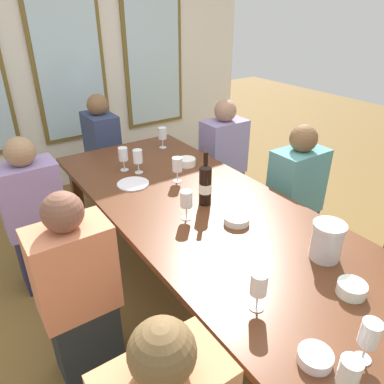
% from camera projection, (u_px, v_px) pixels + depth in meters
% --- Properties ---
extents(ground_plane, '(12.00, 12.00, 0.00)m').
position_uv_depth(ground_plane, '(206.00, 303.00, 2.51)').
color(ground_plane, brown).
extents(back_wall_with_windows, '(4.23, 0.10, 2.90)m').
position_uv_depth(back_wall_with_windows, '(65.00, 45.00, 3.57)').
color(back_wall_with_windows, silver).
rests_on(back_wall_with_windows, ground).
extents(dining_table, '(1.03, 2.65, 0.74)m').
position_uv_depth(dining_table, '(208.00, 219.00, 2.19)').
color(dining_table, '#582E19').
rests_on(dining_table, ground).
extents(white_plate_0, '(0.21, 0.21, 0.01)m').
position_uv_depth(white_plate_0, '(133.00, 184.00, 2.46)').
color(white_plate_0, white).
rests_on(white_plate_0, dining_table).
extents(metal_pitcher, '(0.16, 0.16, 0.19)m').
position_uv_depth(metal_pitcher, '(327.00, 241.00, 1.73)').
color(metal_pitcher, silver).
rests_on(metal_pitcher, dining_table).
extents(wine_bottle_1, '(0.08, 0.08, 0.34)m').
position_uv_depth(wine_bottle_1, '(205.00, 184.00, 2.18)').
color(wine_bottle_1, black).
rests_on(wine_bottle_1, dining_table).
extents(tasting_bowl_0, '(0.12, 0.12, 0.05)m').
position_uv_depth(tasting_bowl_0, '(352.00, 289.00, 1.54)').
color(tasting_bowl_0, white).
rests_on(tasting_bowl_0, dining_table).
extents(tasting_bowl_1, '(0.12, 0.12, 0.04)m').
position_uv_depth(tasting_bowl_1, '(315.00, 357.00, 1.25)').
color(tasting_bowl_1, white).
rests_on(tasting_bowl_1, dining_table).
extents(tasting_bowl_2, '(0.14, 0.14, 0.04)m').
position_uv_depth(tasting_bowl_2, '(237.00, 220.00, 2.04)').
color(tasting_bowl_2, white).
rests_on(tasting_bowl_2, dining_table).
extents(tasting_bowl_3, '(0.14, 0.14, 0.05)m').
position_uv_depth(tasting_bowl_3, '(187.00, 162.00, 2.74)').
color(tasting_bowl_3, white).
rests_on(tasting_bowl_3, dining_table).
extents(wine_glass_0, '(0.07, 0.07, 0.17)m').
position_uv_depth(wine_glass_0, '(370.00, 335.00, 1.21)').
color(wine_glass_0, white).
rests_on(wine_glass_0, dining_table).
extents(wine_glass_1, '(0.07, 0.07, 0.17)m').
position_uv_depth(wine_glass_1, '(138.00, 157.00, 2.58)').
color(wine_glass_1, white).
rests_on(wine_glass_1, dining_table).
extents(wine_glass_2, '(0.07, 0.07, 0.17)m').
position_uv_depth(wine_glass_2, '(259.00, 286.00, 1.43)').
color(wine_glass_2, white).
rests_on(wine_glass_2, dining_table).
extents(wine_glass_3, '(0.07, 0.07, 0.17)m').
position_uv_depth(wine_glass_3, '(187.00, 200.00, 2.03)').
color(wine_glass_3, white).
rests_on(wine_glass_3, dining_table).
extents(wine_glass_4, '(0.07, 0.07, 0.17)m').
position_uv_depth(wine_glass_4, '(162.00, 134.00, 3.03)').
color(wine_glass_4, white).
rests_on(wine_glass_4, dining_table).
extents(wine_glass_5, '(0.07, 0.07, 0.17)m').
position_uv_depth(wine_glass_5, '(177.00, 166.00, 2.46)').
color(wine_glass_5, white).
rests_on(wine_glass_5, dining_table).
extents(wine_glass_6, '(0.07, 0.07, 0.17)m').
position_uv_depth(wine_glass_6, '(123.00, 155.00, 2.62)').
color(wine_glass_6, white).
rests_on(wine_glass_6, dining_table).
extents(wine_glass_7, '(0.07, 0.07, 0.17)m').
position_uv_depth(wine_glass_7, '(349.00, 374.00, 1.09)').
color(wine_glass_7, white).
rests_on(wine_glass_7, dining_table).
extents(seated_person_2, '(0.38, 0.24, 1.11)m').
position_uv_depth(seated_person_2, '(79.00, 295.00, 1.84)').
color(seated_person_2, '#24292B').
rests_on(seated_person_2, ground).
extents(seated_person_3, '(0.38, 0.24, 1.11)m').
position_uv_depth(seated_person_3, '(294.00, 202.00, 2.69)').
color(seated_person_3, '#2A3938').
rests_on(seated_person_3, ground).
extents(seated_person_4, '(0.38, 0.24, 1.11)m').
position_uv_depth(seated_person_4, '(36.00, 219.00, 2.48)').
color(seated_person_4, '#262644').
rests_on(seated_person_4, ground).
extents(seated_person_5, '(0.38, 0.24, 1.11)m').
position_uv_depth(seated_person_5, '(223.00, 164.00, 3.31)').
color(seated_person_5, '#252B44').
rests_on(seated_person_5, ground).
extents(seated_person_6, '(0.24, 0.38, 1.11)m').
position_uv_depth(seated_person_6, '(104.00, 156.00, 3.49)').
color(seated_person_6, '#253631').
rests_on(seated_person_6, ground).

